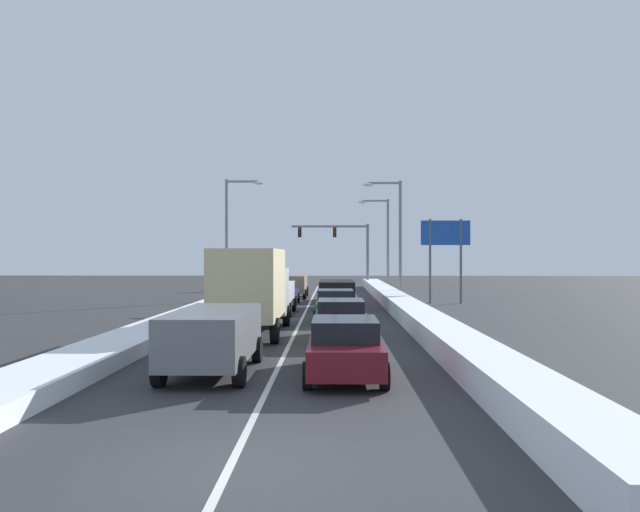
% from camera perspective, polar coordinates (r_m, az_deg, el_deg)
% --- Properties ---
extents(ground_plane, '(130.51, 130.51, 0.00)m').
position_cam_1_polar(ground_plane, '(29.08, -1.80, -6.11)').
color(ground_plane, '#333335').
extents(lane_stripe_between_right_lane_and_center_lane, '(0.14, 55.21, 0.01)m').
position_cam_1_polar(lane_stripe_between_right_lane_and_center_lane, '(34.07, -1.36, -5.20)').
color(lane_stripe_between_right_lane_and_center_lane, silver).
rests_on(lane_stripe_between_right_lane_and_center_lane, ground).
extents(snow_bank_right_shoulder, '(1.48, 55.21, 0.76)m').
position_cam_1_polar(snow_bank_right_shoulder, '(34.21, 7.58, -4.54)').
color(snow_bank_right_shoulder, white).
rests_on(snow_bank_right_shoulder, ground).
extents(snow_bank_left_shoulder, '(2.00, 55.21, 0.47)m').
position_cam_1_polar(snow_bank_left_shoulder, '(34.69, -10.16, -4.72)').
color(snow_bank_left_shoulder, white).
rests_on(snow_bank_left_shoulder, ground).
extents(sedan_maroon_right_lane_nearest, '(2.00, 4.50, 1.51)m').
position_cam_1_polar(sedan_maroon_right_lane_nearest, '(15.76, 2.33, -8.54)').
color(sedan_maroon_right_lane_nearest, maroon).
rests_on(sedan_maroon_right_lane_nearest, ground).
extents(sedan_charcoal_right_lane_second, '(2.00, 4.50, 1.51)m').
position_cam_1_polar(sedan_charcoal_right_lane_second, '(22.32, 1.97, -6.00)').
color(sedan_charcoal_right_lane_second, '#38383D').
rests_on(sedan_charcoal_right_lane_second, ground).
extents(sedan_green_right_lane_third, '(2.00, 4.50, 1.51)m').
position_cam_1_polar(sedan_green_right_lane_third, '(28.80, 1.46, -4.64)').
color(sedan_green_right_lane_third, '#1E5633').
rests_on(sedan_green_right_lane_third, ground).
extents(suv_black_right_lane_fourth, '(2.16, 4.90, 1.67)m').
position_cam_1_polar(suv_black_right_lane_fourth, '(35.14, 1.58, -3.38)').
color(suv_black_right_lane_fourth, black).
rests_on(suv_black_right_lane_fourth, ground).
extents(sedan_red_right_lane_fifth, '(2.00, 4.50, 1.51)m').
position_cam_1_polar(sedan_red_right_lane_fifth, '(41.54, 1.64, -3.20)').
color(sedan_red_right_lane_fifth, maroon).
rests_on(sedan_red_right_lane_fifth, ground).
extents(suv_gray_center_lane_nearest, '(2.16, 4.90, 1.67)m').
position_cam_1_polar(suv_gray_center_lane_nearest, '(16.44, -9.98, -7.29)').
color(suv_gray_center_lane_nearest, slate).
rests_on(suv_gray_center_lane_nearest, ground).
extents(box_truck_center_lane_second, '(2.53, 7.20, 3.36)m').
position_cam_1_polar(box_truck_center_lane_second, '(24.07, -6.39, -2.85)').
color(box_truck_center_lane_second, '#B7BABF').
rests_on(box_truck_center_lane_second, ground).
extents(suv_white_center_lane_third, '(2.16, 4.90, 1.67)m').
position_cam_1_polar(suv_white_center_lane_third, '(32.43, -4.39, -3.67)').
color(suv_white_center_lane_third, silver).
rests_on(suv_white_center_lane_third, ground).
extents(sedan_navy_center_lane_fourth, '(2.00, 4.50, 1.51)m').
position_cam_1_polar(sedan_navy_center_lane_fourth, '(38.64, -3.54, -3.45)').
color(sedan_navy_center_lane_fourth, navy).
rests_on(sedan_navy_center_lane_fourth, ground).
extents(suv_tan_center_lane_fifth, '(2.16, 4.90, 1.67)m').
position_cam_1_polar(suv_tan_center_lane_fifth, '(44.98, -2.58, -2.63)').
color(suv_tan_center_lane_fifth, '#937F60').
rests_on(suv_tan_center_lane_fifth, ground).
extents(traffic_light_gantry, '(7.54, 0.47, 6.20)m').
position_cam_1_polar(traffic_light_gantry, '(59.01, 2.23, 1.38)').
color(traffic_light_gantry, slate).
rests_on(traffic_light_gantry, ground).
extents(street_lamp_right_near, '(2.66, 0.36, 8.20)m').
position_cam_1_polar(street_lamp_right_near, '(41.68, 7.05, 2.51)').
color(street_lamp_right_near, gray).
rests_on(street_lamp_right_near, ground).
extents(street_lamp_right_mid, '(2.66, 0.36, 7.90)m').
position_cam_1_polar(street_lamp_right_mid, '(51.67, 5.98, 1.85)').
color(street_lamp_right_mid, gray).
rests_on(street_lamp_right_mid, ground).
extents(street_lamp_left_mid, '(2.66, 0.36, 8.34)m').
position_cam_1_polar(street_lamp_left_mid, '(42.11, -8.26, 2.58)').
color(street_lamp_left_mid, gray).
rests_on(street_lamp_left_mid, ground).
extents(roadside_sign_right, '(3.20, 0.16, 5.50)m').
position_cam_1_polar(roadside_sign_right, '(40.43, 11.68, 1.32)').
color(roadside_sign_right, '#59595B').
rests_on(roadside_sign_right, ground).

